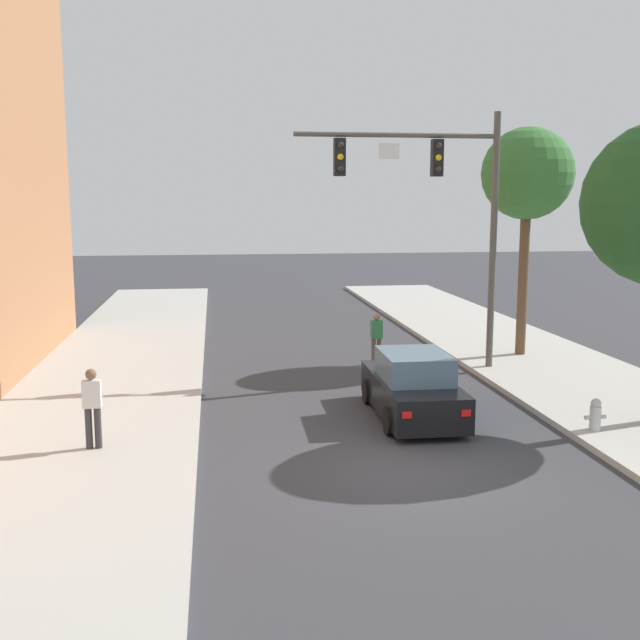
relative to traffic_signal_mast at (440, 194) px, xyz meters
The scene contains 8 objects.
ground_plane 10.03m from the traffic_signal_mast, 110.14° to the right, with size 120.00×120.00×0.00m, color #38383D.
sidewalk_left 13.42m from the traffic_signal_mast, 139.74° to the right, with size 5.00×60.00×0.15m, color #B2AFA8.
traffic_signal_mast is the anchor object (origin of this frame).
car_lead_black 6.71m from the traffic_signal_mast, 113.11° to the right, with size 1.89×4.27×1.60m.
pedestrian_sidewalk_left_walker 11.74m from the traffic_signal_mast, 145.35° to the right, with size 0.36×0.22×1.64m.
pedestrian_crossing_road 4.86m from the traffic_signal_mast, 137.82° to the left, with size 0.36×0.22×1.64m.
fire_hydrant 8.28m from the traffic_signal_mast, 76.08° to the right, with size 0.48×0.24×0.72m.
street_tree_second 3.78m from the traffic_signal_mast, 26.12° to the left, with size 2.90×2.90×7.26m.
Camera 1 is at (-3.58, -13.36, 5.09)m, focal length 42.19 mm.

